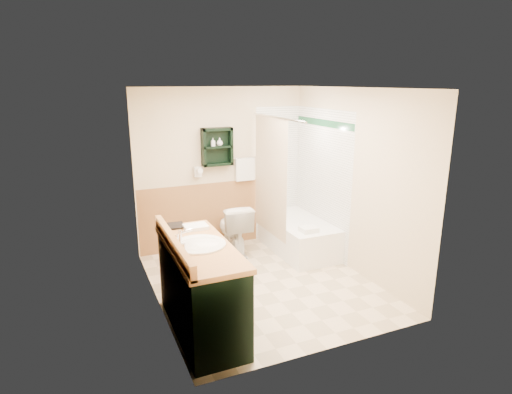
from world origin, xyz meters
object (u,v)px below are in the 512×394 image
(soap_bottle_b, at_px, (220,143))
(soap_bottle_a, at_px, (213,144))
(hair_dryer, at_px, (198,172))
(toilet, at_px, (234,229))
(vanity_book, at_px, (168,218))
(bathtub, at_px, (296,234))
(wall_shelf, at_px, (217,147))
(vanity, at_px, (201,288))

(soap_bottle_b, bearing_deg, soap_bottle_a, 180.00)
(hair_dryer, relative_size, toilet, 0.32)
(toilet, bearing_deg, vanity_book, 48.34)
(hair_dryer, distance_m, vanity_book, 1.67)
(bathtub, relative_size, vanity_book, 6.68)
(soap_bottle_a, xyz_separation_m, soap_bottle_b, (0.10, 0.00, 0.02))
(hair_dryer, relative_size, soap_bottle_a, 2.03)
(wall_shelf, distance_m, vanity_book, 1.87)
(vanity, relative_size, soap_bottle_a, 12.37)
(hair_dryer, height_order, vanity, hair_dryer)
(soap_bottle_a, bearing_deg, toilet, -57.02)
(bathtub, xyz_separation_m, vanity_book, (-2.08, -0.89, 0.80))
(bathtub, bearing_deg, soap_bottle_a, 152.79)
(wall_shelf, height_order, toilet, wall_shelf)
(vanity_book, xyz_separation_m, soap_bottle_b, (1.10, 1.45, 0.57))
(hair_dryer, height_order, toilet, hair_dryer)
(vanity, height_order, toilet, vanity)
(hair_dryer, height_order, soap_bottle_b, soap_bottle_b)
(vanity_book, height_order, soap_bottle_b, soap_bottle_b)
(bathtub, bearing_deg, toilet, 163.45)
(vanity, relative_size, toilet, 1.93)
(vanity, distance_m, soap_bottle_b, 2.56)
(soap_bottle_b, bearing_deg, vanity_book, -127.12)
(wall_shelf, relative_size, toilet, 0.73)
(wall_shelf, relative_size, vanity_book, 2.45)
(vanity, bearing_deg, vanity_book, 104.46)
(wall_shelf, xyz_separation_m, vanity_book, (-1.06, -1.46, -0.51))
(toilet, height_order, vanity_book, vanity_book)
(vanity, bearing_deg, wall_shelf, 66.88)
(hair_dryer, xyz_separation_m, bathtub, (1.33, -0.59, -0.96))
(wall_shelf, distance_m, hair_dryer, 0.46)
(toilet, distance_m, soap_bottle_b, 1.27)
(hair_dryer, relative_size, vanity_book, 1.07)
(vanity_book, bearing_deg, toilet, 49.01)
(hair_dryer, xyz_separation_m, vanity, (-0.59, -2.12, -0.74))
(vanity, bearing_deg, soap_bottle_a, 68.30)
(toilet, xyz_separation_m, soap_bottle_a, (-0.19, 0.29, 1.22))
(wall_shelf, bearing_deg, toilet, -66.92)
(bathtub, distance_m, toilet, 0.95)
(vanity_book, bearing_deg, soap_bottle_a, 60.21)
(wall_shelf, relative_size, bathtub, 0.37)
(wall_shelf, xyz_separation_m, bathtub, (1.03, -0.56, -1.31))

